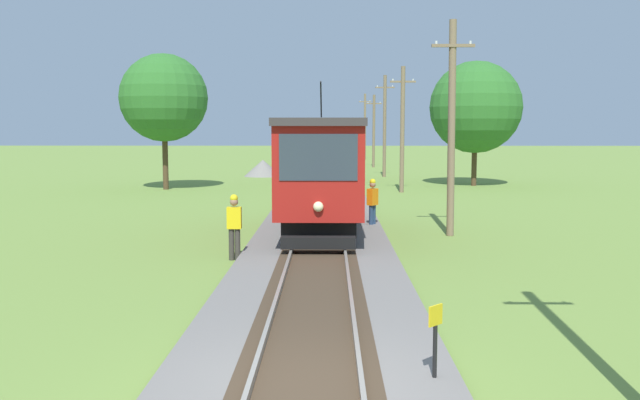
% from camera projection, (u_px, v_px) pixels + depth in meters
% --- Properties ---
extents(ground_plane, '(260.00, 260.00, 0.00)m').
position_uv_depth(ground_plane, '(306.00, 400.00, 8.82)').
color(ground_plane, olive).
extents(track_ballast, '(4.20, 120.00, 0.18)m').
position_uv_depth(track_ballast, '(306.00, 393.00, 8.81)').
color(track_ballast, slate).
rests_on(track_ballast, ground).
extents(sleeper_bed, '(2.04, 120.00, 0.01)m').
position_uv_depth(sleeper_bed, '(306.00, 386.00, 8.80)').
color(sleeper_bed, '#423323').
rests_on(sleeper_bed, track_ballast).
extents(rail_left, '(0.07, 120.00, 0.14)m').
position_uv_depth(rail_left, '(251.00, 381.00, 8.80)').
color(rail_left, gray).
rests_on(rail_left, track_ballast).
extents(rail_right, '(0.07, 120.00, 0.14)m').
position_uv_depth(rail_right, '(361.00, 382.00, 8.78)').
color(rail_right, gray).
rests_on(rail_right, track_ballast).
extents(red_tram, '(2.60, 8.54, 4.79)m').
position_uv_depth(red_tram, '(320.00, 170.00, 21.98)').
color(red_tram, maroon).
rests_on(red_tram, rail_right).
extents(freight_car, '(2.40, 5.20, 2.31)m').
position_uv_depth(freight_car, '(325.00, 158.00, 45.09)').
color(freight_car, slate).
rests_on(freight_car, rail_right).
extents(utility_pole_near_tram, '(1.40, 0.48, 7.05)m').
position_uv_depth(utility_pole_near_tram, '(452.00, 126.00, 22.05)').
color(utility_pole_near_tram, '#7A664C').
rests_on(utility_pole_near_tram, ground).
extents(utility_pole_mid, '(1.40, 0.32, 6.90)m').
position_uv_depth(utility_pole_mid, '(402.00, 128.00, 36.99)').
color(utility_pole_mid, '#7A664C').
rests_on(utility_pole_mid, ground).
extents(utility_pole_far, '(1.40, 0.24, 7.36)m').
position_uv_depth(utility_pole_far, '(385.00, 125.00, 48.95)').
color(utility_pole_far, '#7A664C').
rests_on(utility_pole_far, ground).
extents(utility_pole_distant, '(1.40, 0.53, 6.55)m').
position_uv_depth(utility_pole_distant, '(374.00, 130.00, 60.99)').
color(utility_pole_distant, '#7A664C').
rests_on(utility_pole_distant, ground).
extents(utility_pole_horizon, '(1.40, 0.35, 7.43)m').
position_uv_depth(utility_pole_horizon, '(365.00, 126.00, 76.40)').
color(utility_pole_horizon, '#7A664C').
rests_on(utility_pole_horizon, ground).
extents(trackside_signal_marker, '(0.21, 0.21, 1.18)m').
position_uv_depth(trackside_signal_marker, '(435.00, 342.00, 9.08)').
color(trackside_signal_marker, black).
rests_on(trackside_signal_marker, ground).
extents(gravel_pile, '(2.80, 2.80, 1.23)m').
position_uv_depth(gravel_pile, '(263.00, 168.00, 49.89)').
color(gravel_pile, gray).
rests_on(gravel_pile, ground).
extents(track_worker, '(0.39, 0.25, 1.78)m').
position_uv_depth(track_worker, '(234.00, 224.00, 18.07)').
color(track_worker, '#38332D').
rests_on(track_worker, ground).
extents(second_worker, '(0.42, 0.45, 1.78)m').
position_uv_depth(second_worker, '(372.00, 201.00, 23.62)').
color(second_worker, navy).
rests_on(second_worker, ground).
extents(tree_right_near, '(5.62, 5.62, 7.64)m').
position_uv_depth(tree_right_near, '(476.00, 107.00, 41.22)').
color(tree_right_near, '#4C3823').
rests_on(tree_right_near, ground).
extents(tree_left_far, '(5.03, 5.03, 7.80)m').
position_uv_depth(tree_left_far, '(164.00, 98.00, 38.64)').
color(tree_left_far, '#4C3823').
rests_on(tree_left_far, ground).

